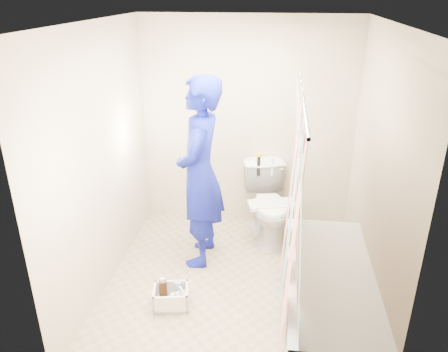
# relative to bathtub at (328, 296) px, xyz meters

# --- Properties ---
(floor) EXTENTS (2.60, 2.60, 0.00)m
(floor) POSITION_rel_bathtub_xyz_m (-0.85, 0.43, -0.27)
(floor) COLOR gray
(floor) RESTS_ON ground
(ceiling) EXTENTS (2.40, 2.60, 0.02)m
(ceiling) POSITION_rel_bathtub_xyz_m (-0.85, 0.43, 2.13)
(ceiling) COLOR white
(ceiling) RESTS_ON wall_back
(wall_back) EXTENTS (2.40, 0.02, 2.40)m
(wall_back) POSITION_rel_bathtub_xyz_m (-0.85, 1.73, 0.93)
(wall_back) COLOR #BDB492
(wall_back) RESTS_ON ground
(wall_front) EXTENTS (2.40, 0.02, 2.40)m
(wall_front) POSITION_rel_bathtub_xyz_m (-0.85, -0.88, 0.93)
(wall_front) COLOR #BDB492
(wall_front) RESTS_ON ground
(wall_left) EXTENTS (0.02, 2.60, 2.40)m
(wall_left) POSITION_rel_bathtub_xyz_m (-2.05, 0.43, 0.93)
(wall_left) COLOR #BDB492
(wall_left) RESTS_ON ground
(wall_right) EXTENTS (0.02, 2.60, 2.40)m
(wall_right) POSITION_rel_bathtub_xyz_m (0.35, 0.43, 0.93)
(wall_right) COLOR #BDB492
(wall_right) RESTS_ON ground
(bathtub) EXTENTS (0.70, 1.75, 0.50)m
(bathtub) POSITION_rel_bathtub_xyz_m (0.00, 0.00, 0.00)
(bathtub) COLOR silver
(bathtub) RESTS_ON ground
(curtain_rod) EXTENTS (0.02, 1.90, 0.02)m
(curtain_rod) POSITION_rel_bathtub_xyz_m (-0.33, 0.00, 1.68)
(curtain_rod) COLOR silver
(curtain_rod) RESTS_ON wall_back
(shower_curtain) EXTENTS (0.06, 1.75, 1.80)m
(shower_curtain) POSITION_rel_bathtub_xyz_m (-0.33, 0.00, 0.75)
(shower_curtain) COLOR white
(shower_curtain) RESTS_ON curtain_rod
(toilet) EXTENTS (0.66, 0.91, 0.83)m
(toilet) POSITION_rel_bathtub_xyz_m (-0.55, 1.32, 0.15)
(toilet) COLOR white
(toilet) RESTS_ON ground
(tank_lid) EXTENTS (0.55, 0.34, 0.04)m
(tank_lid) POSITION_rel_bathtub_xyz_m (-0.52, 1.19, 0.22)
(tank_lid) COLOR white
(tank_lid) RESTS_ON toilet
(tank_internals) EXTENTS (0.20, 0.09, 0.27)m
(tank_internals) POSITION_rel_bathtub_xyz_m (-0.65, 1.52, 0.55)
(tank_internals) COLOR black
(tank_internals) RESTS_ON toilet
(plumber) EXTENTS (0.46, 0.70, 1.93)m
(plumber) POSITION_rel_bathtub_xyz_m (-1.23, 0.82, 0.70)
(plumber) COLOR #0F239C
(plumber) RESTS_ON ground
(cleaning_caddy) EXTENTS (0.35, 0.30, 0.24)m
(cleaning_caddy) POSITION_rel_bathtub_xyz_m (-1.35, 0.02, -0.18)
(cleaning_caddy) COLOR white
(cleaning_caddy) RESTS_ON ground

